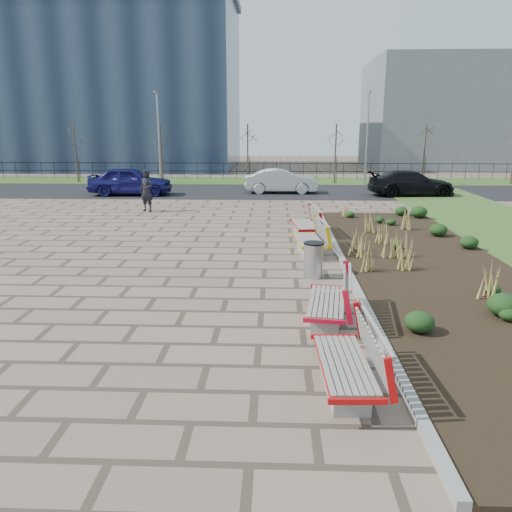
{
  "coord_description": "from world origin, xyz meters",
  "views": [
    {
      "loc": [
        1.95,
        -8.38,
        3.87
      ],
      "look_at": [
        1.5,
        3.0,
        0.9
      ],
      "focal_mm": 35.0,
      "sensor_mm": 36.0,
      "label": 1
    }
  ],
  "objects_px": {
    "bench_d": "(305,223)",
    "car_black": "(411,183)",
    "lamp_west": "(159,139)",
    "litter_bin": "(313,260)",
    "bench_a": "(345,360)",
    "car_blue": "(130,181)",
    "lamp_east": "(367,139)",
    "bench_c": "(309,238)",
    "pedestrian": "(147,191)",
    "car_silver": "(281,181)",
    "bench_b": "(327,299)"
  },
  "relations": [
    {
      "from": "bench_d",
      "to": "car_black",
      "type": "bearing_deg",
      "value": 52.57
    },
    {
      "from": "car_black",
      "to": "lamp_west",
      "type": "distance_m",
      "value": 16.78
    },
    {
      "from": "litter_bin",
      "to": "bench_a",
      "type": "bearing_deg",
      "value": -89.62
    },
    {
      "from": "car_blue",
      "to": "lamp_east",
      "type": "distance_m",
      "value": 15.72
    },
    {
      "from": "bench_c",
      "to": "pedestrian",
      "type": "xyz_separation_m",
      "value": [
        -7.04,
        7.68,
        0.46
      ]
    },
    {
      "from": "lamp_east",
      "to": "litter_bin",
      "type": "bearing_deg",
      "value": -103.08
    },
    {
      "from": "bench_c",
      "to": "litter_bin",
      "type": "height_order",
      "value": "bench_c"
    },
    {
      "from": "car_black",
      "to": "lamp_east",
      "type": "bearing_deg",
      "value": 11.68
    },
    {
      "from": "bench_d",
      "to": "litter_bin",
      "type": "bearing_deg",
      "value": -96.98
    },
    {
      "from": "car_silver",
      "to": "lamp_east",
      "type": "distance_m",
      "value": 7.75
    },
    {
      "from": "pedestrian",
      "to": "lamp_west",
      "type": "distance_m",
      "value": 11.83
    },
    {
      "from": "car_blue",
      "to": "lamp_west",
      "type": "distance_m",
      "value": 6.33
    },
    {
      "from": "bench_b",
      "to": "litter_bin",
      "type": "distance_m",
      "value": 3.13
    },
    {
      "from": "litter_bin",
      "to": "pedestrian",
      "type": "relative_size",
      "value": 0.48
    },
    {
      "from": "pedestrian",
      "to": "lamp_west",
      "type": "bearing_deg",
      "value": 123.36
    },
    {
      "from": "bench_a",
      "to": "car_black",
      "type": "relative_size",
      "value": 0.43
    },
    {
      "from": "litter_bin",
      "to": "car_black",
      "type": "height_order",
      "value": "car_black"
    },
    {
      "from": "pedestrian",
      "to": "bench_a",
      "type": "bearing_deg",
      "value": -42.71
    },
    {
      "from": "litter_bin",
      "to": "pedestrian",
      "type": "height_order",
      "value": "pedestrian"
    },
    {
      "from": "lamp_west",
      "to": "pedestrian",
      "type": "bearing_deg",
      "value": -80.29
    },
    {
      "from": "bench_a",
      "to": "car_blue",
      "type": "distance_m",
      "value": 23.58
    },
    {
      "from": "bench_c",
      "to": "bench_a",
      "type": "bearing_deg",
      "value": -95.85
    },
    {
      "from": "bench_d",
      "to": "lamp_east",
      "type": "distance_m",
      "value": 17.59
    },
    {
      "from": "bench_c",
      "to": "car_silver",
      "type": "bearing_deg",
      "value": 87.07
    },
    {
      "from": "lamp_east",
      "to": "bench_b",
      "type": "bearing_deg",
      "value": -101.39
    },
    {
      "from": "bench_d",
      "to": "car_blue",
      "type": "distance_m",
      "value": 14.29
    },
    {
      "from": "pedestrian",
      "to": "car_silver",
      "type": "distance_m",
      "value": 9.28
    },
    {
      "from": "car_silver",
      "to": "bench_b",
      "type": "bearing_deg",
      "value": -178.32
    },
    {
      "from": "car_blue",
      "to": "lamp_east",
      "type": "bearing_deg",
      "value": -69.6
    },
    {
      "from": "bench_d",
      "to": "litter_bin",
      "type": "xyz_separation_m",
      "value": [
        -0.04,
        -5.02,
        -0.04
      ]
    },
    {
      "from": "pedestrian",
      "to": "lamp_east",
      "type": "xyz_separation_m",
      "value": [
        12.04,
        11.48,
        2.08
      ]
    },
    {
      "from": "bench_a",
      "to": "lamp_west",
      "type": "height_order",
      "value": "lamp_west"
    },
    {
      "from": "bench_a",
      "to": "bench_d",
      "type": "height_order",
      "value": "same"
    },
    {
      "from": "bench_c",
      "to": "lamp_west",
      "type": "distance_m",
      "value": 21.32
    },
    {
      "from": "car_silver",
      "to": "litter_bin",
      "type": "bearing_deg",
      "value": -178.07
    },
    {
      "from": "car_silver",
      "to": "lamp_east",
      "type": "xyz_separation_m",
      "value": [
        5.74,
        4.67,
        2.32
      ]
    },
    {
      "from": "lamp_west",
      "to": "lamp_east",
      "type": "bearing_deg",
      "value": 0.0
    },
    {
      "from": "bench_a",
      "to": "bench_c",
      "type": "height_order",
      "value": "same"
    },
    {
      "from": "pedestrian",
      "to": "car_blue",
      "type": "height_order",
      "value": "pedestrian"
    },
    {
      "from": "car_black",
      "to": "lamp_east",
      "type": "xyz_separation_m",
      "value": [
        -1.67,
        5.53,
        2.32
      ]
    },
    {
      "from": "car_black",
      "to": "bench_c",
      "type": "bearing_deg",
      "value": 148.84
    },
    {
      "from": "car_blue",
      "to": "lamp_west",
      "type": "relative_size",
      "value": 0.78
    },
    {
      "from": "bench_b",
      "to": "car_blue",
      "type": "bearing_deg",
      "value": 124.21
    },
    {
      "from": "car_blue",
      "to": "lamp_east",
      "type": "height_order",
      "value": "lamp_east"
    },
    {
      "from": "car_silver",
      "to": "car_black",
      "type": "height_order",
      "value": "car_black"
    },
    {
      "from": "car_blue",
      "to": "lamp_west",
      "type": "xyz_separation_m",
      "value": [
        0.39,
        5.91,
        2.22
      ]
    },
    {
      "from": "car_black",
      "to": "bench_d",
      "type": "bearing_deg",
      "value": 144.01
    },
    {
      "from": "bench_a",
      "to": "bench_b",
      "type": "bearing_deg",
      "value": 87.76
    },
    {
      "from": "bench_a",
      "to": "lamp_east",
      "type": "relative_size",
      "value": 0.35
    },
    {
      "from": "bench_b",
      "to": "bench_c",
      "type": "height_order",
      "value": "same"
    }
  ]
}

